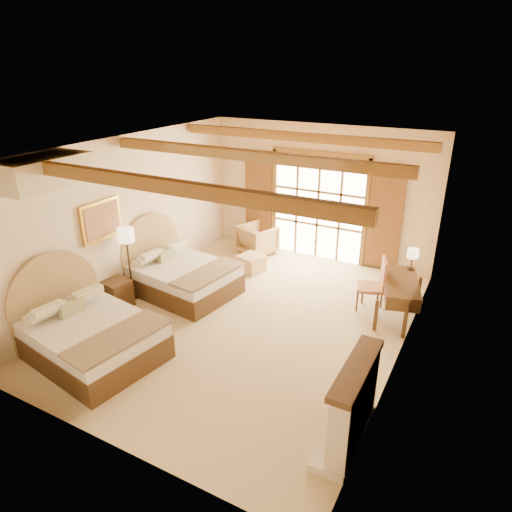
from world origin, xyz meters
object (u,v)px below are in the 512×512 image
Objects in this scene: armchair at (257,239)px; desk at (399,298)px; nightstand at (117,294)px; bed_near at (85,332)px; bed_far at (178,273)px.

armchair is 4.09m from desk.
nightstand is 0.36× the size of desk.
bed_near is at bearing 104.42° from armchair.
desk is (4.25, 3.64, -0.01)m from bed_near.
bed_near is at bearing -80.70° from bed_far.
bed_far is 2.64m from armchair.
nightstand is at bearing -112.15° from bed_far.
armchair is at bearing 142.85° from desk.
desk is at bearing 49.58° from bed_near.
armchair is at bearing 81.14° from nightstand.
bed_far reaches higher than armchair.
bed_near reaches higher than bed_far.
bed_near is at bearing -155.12° from desk.
bed_near is 2.54m from bed_far.
armchair is (1.14, 3.70, 0.10)m from nightstand.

